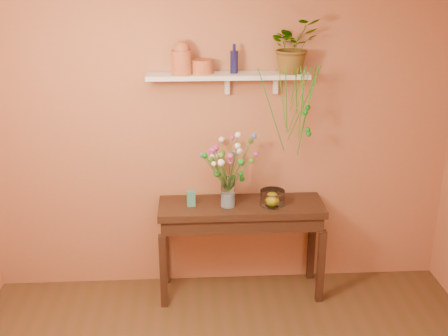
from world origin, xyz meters
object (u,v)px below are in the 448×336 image
sideboard (241,217)px  bouquet (227,158)px  blue_bottle (234,61)px  glass_vase (228,195)px  terracotta_jug (182,59)px  glass_bowl (272,198)px  spider_plant (293,46)px

sideboard → bouquet: size_ratio=2.64×
sideboard → blue_bottle: size_ratio=6.05×
sideboard → glass_vase: bearing=-160.9°
sideboard → glass_vase: glass_vase is taller
terracotta_jug → bouquet: size_ratio=0.50×
sideboard → glass_bowl: size_ratio=6.67×
blue_bottle → glass_vase: blue_bottle is taller
spider_plant → sideboard: bearing=-162.8°
blue_bottle → spider_plant: (0.47, -0.00, 0.12)m
glass_bowl → glass_vase: bearing=-178.4°
terracotta_jug → glass_vase: terracotta_jug is taller
sideboard → glass_bowl: (0.26, -0.03, 0.18)m
spider_plant → glass_vase: (-0.52, -0.17, -1.20)m
spider_plant → glass_vase: bearing=-162.4°
glass_vase → terracotta_jug: bearing=160.3°
bouquet → glass_bowl: (0.39, 0.01, -0.37)m
spider_plant → bouquet: spider_plant is taller
glass_vase → bouquet: size_ratio=0.47×
glass_vase → bouquet: (-0.01, -0.00, 0.32)m
blue_bottle → bouquet: size_ratio=0.44×
terracotta_jug → spider_plant: size_ratio=0.62×
bouquet → glass_bowl: bouquet is taller
spider_plant → glass_bowl: spider_plant is taller
sideboard → glass_vase: size_ratio=5.63×
glass_vase → sideboard: bearing=19.1°
sideboard → blue_bottle: blue_bottle is taller
terracotta_jug → blue_bottle: (0.42, 0.04, -0.03)m
glass_vase → bouquet: bearing=-173.0°
blue_bottle → glass_bowl: 1.18m
glass_vase → bouquet: bouquet is taller
sideboard → spider_plant: size_ratio=3.25×
sideboard → terracotta_jug: size_ratio=5.29×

